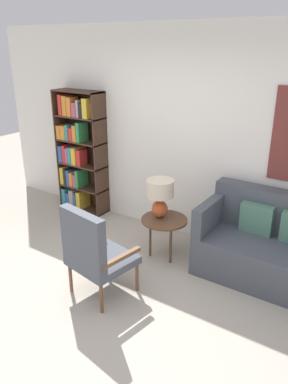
# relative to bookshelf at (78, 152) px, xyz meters

# --- Properties ---
(ground_plane) EXTENTS (14.00, 14.00, 0.00)m
(ground_plane) POSITION_rel_bookshelf_xyz_m (1.68, -1.84, -0.92)
(ground_plane) COLOR #B2A899
(wall_back) EXTENTS (6.40, 0.08, 2.70)m
(wall_back) POSITION_rel_bookshelf_xyz_m (1.71, 0.19, 0.43)
(wall_back) COLOR white
(wall_back) RESTS_ON ground_plane
(bookshelf) EXTENTS (0.78, 0.30, 1.83)m
(bookshelf) POSITION_rel_bookshelf_xyz_m (0.00, 0.00, 0.00)
(bookshelf) COLOR #422B1E
(bookshelf) RESTS_ON ground_plane
(armchair) EXTENTS (0.66, 0.66, 0.99)m
(armchair) POSITION_rel_bookshelf_xyz_m (1.67, -1.59, -0.37)
(armchair) COLOR brown
(armchair) RESTS_ON ground_plane
(side_table) EXTENTS (0.55, 0.55, 0.51)m
(side_table) POSITION_rel_bookshelf_xyz_m (1.85, -0.52, -0.46)
(side_table) COLOR brown
(side_table) RESTS_ON ground_plane
(table_lamp) EXTENTS (0.33, 0.33, 0.47)m
(table_lamp) POSITION_rel_bookshelf_xyz_m (1.77, -0.51, -0.11)
(table_lamp) COLOR #C65128
(table_lamp) RESTS_ON side_table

